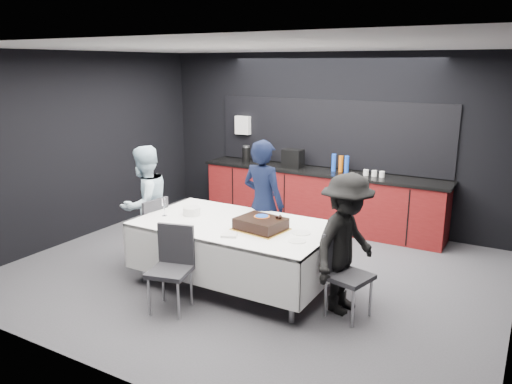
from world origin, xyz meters
TOP-DOWN VIEW (x-y plane):
  - ground at (0.00, 0.00)m, footprint 6.00×6.00m
  - room_shell at (0.00, 0.00)m, footprint 6.04×5.04m
  - kitchenette at (-0.02, 2.22)m, footprint 4.10×0.64m
  - party_table at (0.00, -0.40)m, footprint 2.32×1.32m
  - cake_assembly at (0.38, -0.45)m, footprint 0.61×0.52m
  - plate_stack at (-0.65, -0.39)m, footprint 0.22×0.22m
  - loose_plate_near at (-0.45, -0.76)m, footprint 0.22×0.22m
  - loose_plate_right_a at (0.83, -0.33)m, footprint 0.21×0.21m
  - loose_plate_right_b at (0.90, -0.59)m, footprint 0.19×0.19m
  - loose_plate_far at (0.08, -0.06)m, footprint 0.19×0.19m
  - fork_pile at (0.20, -0.84)m, footprint 0.20×0.16m
  - champagne_flute at (-0.92, -0.58)m, footprint 0.06×0.06m
  - chair_left at (-1.28, -0.46)m, footprint 0.46×0.46m
  - chair_right at (1.38, -0.46)m, footprint 0.51×0.51m
  - chair_near at (-0.28, -1.24)m, footprint 0.51×0.51m
  - person_center at (-0.02, 0.32)m, footprint 0.66×0.48m
  - person_left at (-1.44, -0.36)m, footprint 0.66×0.81m
  - person_right at (1.37, -0.38)m, footprint 0.74×1.08m

SIDE VIEW (x-z plane):
  - ground at x=0.00m, z-range 0.00..0.00m
  - chair_left at x=-1.28m, z-range 0.07..1.00m
  - chair_right at x=1.38m, z-range 0.07..1.00m
  - chair_near at x=-0.28m, z-range 0.07..1.00m
  - kitchenette at x=-0.02m, z-range -0.48..1.57m
  - party_table at x=0.00m, z-range 0.25..1.03m
  - person_right at x=1.37m, z-range 0.00..1.53m
  - loose_plate_near at x=-0.45m, z-range 0.78..0.79m
  - loose_plate_right_a at x=0.83m, z-range 0.78..0.79m
  - loose_plate_right_b at x=0.90m, z-range 0.78..0.79m
  - loose_plate_far at x=0.08m, z-range 0.78..0.79m
  - person_left at x=-1.44m, z-range 0.00..1.58m
  - fork_pile at x=0.20m, z-range 0.78..0.81m
  - plate_stack at x=-0.65m, z-range 0.78..0.88m
  - person_center at x=-0.02m, z-range 0.00..1.69m
  - cake_assembly at x=0.38m, z-range 0.76..0.94m
  - champagne_flute at x=-0.92m, z-range 0.83..1.05m
  - room_shell at x=0.00m, z-range 0.45..3.27m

